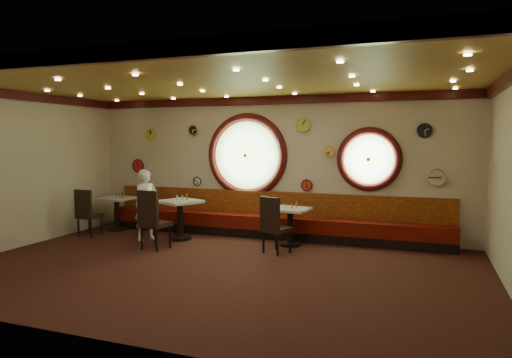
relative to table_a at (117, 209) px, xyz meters
name	(u,v)px	position (x,y,z in m)	size (l,w,h in m)	color
floor	(217,269)	(3.74, -2.24, -0.51)	(9.00, 6.00, 0.00)	black
ceiling	(215,80)	(3.74, -2.24, 2.69)	(9.00, 6.00, 0.02)	gold
wall_back	(271,167)	(3.74, 0.76, 1.09)	(9.00, 0.02, 3.20)	beige
wall_front	(97,197)	(3.74, -5.24, 1.09)	(9.00, 0.02, 3.20)	beige
wall_left	(15,170)	(-0.76, -2.24, 1.09)	(0.02, 6.00, 3.20)	beige
molding_back	(271,100)	(3.74, 0.71, 2.60)	(9.00, 0.10, 0.18)	#3B0C0A
molding_front	(96,55)	(3.74, -5.19, 2.60)	(9.00, 0.10, 0.18)	#3B0C0A
molding_left	(14,95)	(-0.71, -2.24, 2.60)	(0.10, 6.00, 0.18)	#3B0C0A
banquette_base	(267,233)	(3.74, 0.48, -0.41)	(8.00, 0.55, 0.20)	black
banquette_seat	(267,222)	(3.74, 0.48, -0.16)	(8.00, 0.55, 0.30)	#540D07
banquette_back	(271,203)	(3.74, 0.70, 0.24)	(8.00, 0.10, 0.55)	#660E08
porthole_left_glass	(247,155)	(3.14, 0.75, 1.34)	(1.66, 1.66, 0.02)	#7BB26B
porthole_left_frame	(247,155)	(3.14, 0.74, 1.34)	(1.98, 1.98, 0.18)	#3B0C0A
porthole_left_ring	(246,155)	(3.14, 0.71, 1.34)	(1.61, 1.61, 0.03)	gold
porthole_right_glass	(369,159)	(5.94, 0.75, 1.29)	(1.10, 1.10, 0.02)	#7BB26B
porthole_right_frame	(369,159)	(5.94, 0.74, 1.29)	(1.38, 1.38, 0.18)	#3B0C0A
porthole_right_ring	(369,159)	(5.94, 0.71, 1.29)	(1.09, 1.09, 0.03)	gold
wall_clock_0	(197,181)	(1.84, 0.72, 0.69)	(0.20, 0.20, 0.03)	white
wall_clock_1	(436,177)	(7.29, 0.72, 0.94)	(0.34, 0.34, 0.03)	silver
wall_clock_2	(329,152)	(5.09, 0.72, 1.44)	(0.22, 0.22, 0.03)	gold
wall_clock_3	(193,130)	(1.74, 0.72, 1.94)	(0.24, 0.24, 0.03)	black
wall_clock_4	(151,134)	(0.54, 0.72, 1.84)	(0.26, 0.26, 0.03)	#B0CB28
wall_clock_5	(138,166)	(0.14, 0.72, 1.04)	(0.32, 0.32, 0.03)	red
wall_clock_6	(303,125)	(4.49, 0.72, 2.04)	(0.30, 0.30, 0.03)	#ACD944
wall_clock_7	(425,131)	(7.04, 0.72, 1.89)	(0.28, 0.28, 0.03)	black
wall_clock_8	(307,185)	(4.59, 0.72, 0.69)	(0.24, 0.24, 0.03)	red
table_a	(117,209)	(0.00, 0.00, 0.00)	(0.75, 0.75, 0.81)	black
table_b	(180,215)	(1.99, -0.41, 0.05)	(1.06, 1.06, 0.88)	black
table_c	(290,222)	(4.46, -0.14, -0.01)	(0.82, 0.82, 0.80)	black
chair_a	(87,210)	(-0.18, -0.87, 0.11)	(0.46, 0.46, 0.67)	black
chair_b	(152,216)	(1.96, -1.48, 0.18)	(0.59, 0.59, 0.75)	black
chair_c	(273,221)	(4.34, -0.92, 0.13)	(0.62, 0.62, 0.69)	black
condiment_a_salt	(116,195)	(-0.04, 0.02, 0.34)	(0.03, 0.03, 0.09)	#B8B8BD
condiment_b_salt	(177,197)	(1.89, -0.34, 0.42)	(0.04, 0.04, 0.10)	silver
condiment_c_salt	(286,206)	(4.37, -0.14, 0.33)	(0.03, 0.03, 0.09)	silver
condiment_a_pepper	(119,196)	(0.08, -0.01, 0.35)	(0.03, 0.03, 0.10)	silver
condiment_b_pepper	(182,198)	(2.05, -0.40, 0.43)	(0.04, 0.04, 0.11)	silver
condiment_c_pepper	(292,206)	(4.51, -0.19, 0.34)	(0.04, 0.04, 0.10)	silver
condiment_a_bottle	(122,195)	(0.14, 0.03, 0.37)	(0.05, 0.05, 0.15)	gold
condiment_b_bottle	(187,197)	(2.12, -0.32, 0.44)	(0.04, 0.04, 0.14)	gold
condiment_c_bottle	(296,204)	(4.56, -0.02, 0.36)	(0.04, 0.04, 0.14)	gold
waiter	(146,205)	(1.31, -0.69, 0.27)	(0.57, 0.38, 1.57)	white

